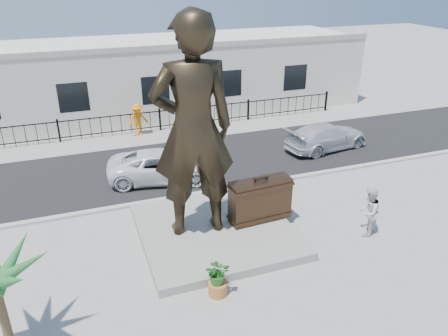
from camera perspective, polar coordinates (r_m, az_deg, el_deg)
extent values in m
plane|color=#9E9991|center=(14.69, 2.71, -11.29)|extent=(100.00, 100.00, 0.00)
cube|color=black|center=(21.31, -5.51, 0.79)|extent=(40.00, 7.00, 0.01)
cube|color=#A5A399|center=(18.25, -2.68, -3.27)|extent=(40.00, 0.25, 0.12)
cube|color=#9E9991|center=(24.93, -7.89, 4.34)|extent=(40.00, 2.50, 0.02)
cube|color=gray|center=(15.62, -1.11, -8.17)|extent=(5.20, 5.20, 0.30)
cube|color=black|center=(25.47, -8.37, 6.17)|extent=(22.00, 0.10, 1.20)
cube|color=silver|center=(29.02, -10.37, 11.63)|extent=(28.00, 7.00, 4.40)
imported|color=black|center=(13.86, -4.08, 5.03)|extent=(2.82, 1.98, 7.35)
cube|color=#342316|center=(15.65, 4.74, -4.19)|extent=(2.26, 0.84, 1.56)
imported|color=silver|center=(16.04, 18.37, -5.46)|extent=(1.12, 1.07, 1.81)
imported|color=white|center=(19.41, -7.98, 0.32)|extent=(5.13, 3.16, 1.33)
imported|color=silver|center=(23.19, 13.24, 4.06)|extent=(4.83, 2.58, 1.33)
imported|color=orange|center=(24.77, -11.17, 6.21)|extent=(1.31, 0.98, 1.81)
cylinder|color=#B0652E|center=(13.09, -0.81, -15.44)|extent=(0.56, 0.56, 0.40)
imported|color=#266721|center=(12.71, -0.83, -13.40)|extent=(0.83, 0.77, 0.78)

